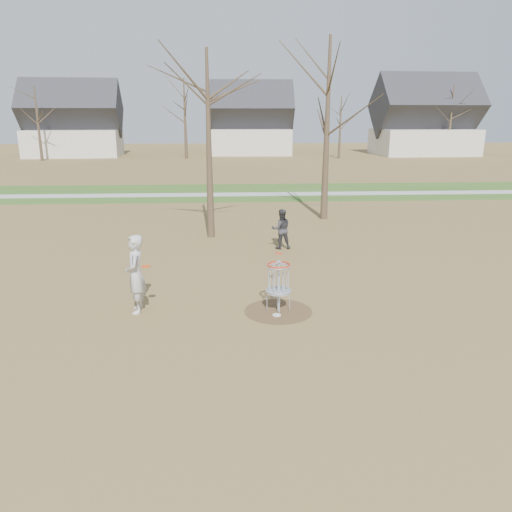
{
  "coord_description": "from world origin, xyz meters",
  "views": [
    {
      "loc": [
        -1.31,
        -12.2,
        5.0
      ],
      "look_at": [
        -0.5,
        1.5,
        1.1
      ],
      "focal_mm": 35.0,
      "sensor_mm": 36.0,
      "label": 1
    }
  ],
  "objects": [
    {
      "name": "bare_trees",
      "position": [
        1.78,
        35.79,
        5.35
      ],
      "size": [
        52.62,
        44.98,
        9.0
      ],
      "color": "#382B1E",
      "rests_on": "ground"
    },
    {
      "name": "ground",
      "position": [
        0.0,
        0.0,
        0.0
      ],
      "size": [
        160.0,
        160.0,
        0.0
      ],
      "primitive_type": "plane",
      "color": "brown",
      "rests_on": "ground"
    },
    {
      "name": "disc_golf_basket",
      "position": [
        0.0,
        0.0,
        0.91
      ],
      "size": [
        0.64,
        0.64,
        1.35
      ],
      "color": "#9EA3AD",
      "rests_on": "ground"
    },
    {
      "name": "player_throwing",
      "position": [
        0.75,
        6.38,
        0.77
      ],
      "size": [
        0.8,
        0.65,
        1.54
      ],
      "primitive_type": "imported",
      "rotation": [
        0.0,
        0.0,
        3.23
      ],
      "color": "#323136",
      "rests_on": "ground"
    },
    {
      "name": "disc_grounded",
      "position": [
        -0.07,
        -0.3,
        0.02
      ],
      "size": [
        0.22,
        0.22,
        0.02
      ],
      "primitive_type": "cylinder",
      "color": "silver",
      "rests_on": "dirt_circle"
    },
    {
      "name": "dirt_circle",
      "position": [
        0.0,
        0.0,
        0.01
      ],
      "size": [
        1.8,
        1.8,
        0.01
      ],
      "primitive_type": "cylinder",
      "color": "#47331E",
      "rests_on": "ground"
    },
    {
      "name": "discs_in_play",
      "position": [
        -1.51,
        0.94,
        1.19
      ],
      "size": [
        3.78,
        2.02,
        0.27
      ],
      "color": "#FF290D",
      "rests_on": "ground"
    },
    {
      "name": "footpath",
      "position": [
        0.0,
        20.0,
        0.01
      ],
      "size": [
        160.0,
        1.5,
        0.01
      ],
      "primitive_type": "cube",
      "color": "#9E9E99",
      "rests_on": "green_band"
    },
    {
      "name": "houses_row",
      "position": [
        4.32,
        52.56,
        3.52
      ],
      "size": [
        56.51,
        10.01,
        7.26
      ],
      "color": "silver",
      "rests_on": "ground"
    },
    {
      "name": "player_standing",
      "position": [
        -3.69,
        0.2,
        1.03
      ],
      "size": [
        0.58,
        0.81,
        2.07
      ],
      "primitive_type": "imported",
      "rotation": [
        0.0,
        0.0,
        -1.45
      ],
      "color": "#BCBCBC",
      "rests_on": "ground"
    },
    {
      "name": "green_band",
      "position": [
        0.0,
        21.0,
        0.01
      ],
      "size": [
        160.0,
        8.0,
        0.01
      ],
      "primitive_type": "cube",
      "color": "#2D5119",
      "rests_on": "ground"
    }
  ]
}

